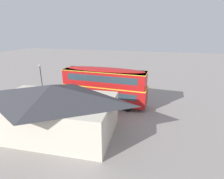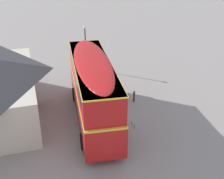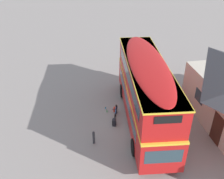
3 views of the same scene
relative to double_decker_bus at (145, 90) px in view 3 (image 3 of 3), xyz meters
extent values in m
plane|color=gray|center=(0.37, -0.73, -2.65)|extent=(120.00, 120.00, 0.00)
cylinder|color=black|center=(3.37, 1.02, -2.10)|extent=(1.11, 0.33, 1.10)
cylinder|color=black|center=(3.25, -1.36, -2.10)|extent=(1.11, 0.33, 1.10)
cylinder|color=black|center=(-3.26, 1.36, -2.10)|extent=(1.11, 0.33, 1.10)
cylinder|color=black|center=(-3.38, -1.02, -2.10)|extent=(1.11, 0.33, 1.10)
cube|color=red|center=(-0.01, 0.00, -1.13)|extent=(10.82, 3.04, 2.10)
cube|color=yellow|center=(-0.01, 0.00, -0.05)|extent=(10.84, 3.06, 0.12)
cube|color=red|center=(-0.01, 0.00, 0.93)|extent=(10.50, 2.97, 1.90)
ellipsoid|color=red|center=(-0.01, 0.00, 1.96)|extent=(10.28, 2.91, 0.36)
cube|color=#2D424C|center=(5.32, -0.27, -0.88)|extent=(0.16, 2.05, 0.90)
cube|color=black|center=(5.18, -0.26, 1.45)|extent=(0.13, 1.38, 0.44)
cube|color=#2D424C|center=(-0.27, -1.23, -0.83)|extent=(8.34, 0.46, 0.76)
cube|color=#2D424C|center=(-0.07, -1.21, 1.08)|extent=(8.77, 0.48, 0.80)
cube|color=#2D424C|center=(-0.14, 1.25, -0.83)|extent=(8.34, 0.46, 0.76)
cube|color=#2D424C|center=(0.06, 1.21, 1.08)|extent=(8.77, 0.48, 0.80)
cube|color=yellow|center=(-0.01, 0.00, 1.84)|extent=(10.61, 3.05, 0.08)
torus|color=black|center=(-0.09, -2.07, -2.31)|extent=(0.68, 0.24, 0.68)
torus|color=black|center=(-1.09, -1.83, -2.31)|extent=(0.68, 0.24, 0.68)
cylinder|color=#B2B2B7|center=(-0.09, -2.07, -2.31)|extent=(0.07, 0.11, 0.05)
cylinder|color=#B2B2B7|center=(-1.09, -1.83, -2.31)|extent=(0.07, 0.11, 0.05)
cylinder|color=#234C99|center=(-0.36, -2.01, -2.02)|extent=(0.46, 0.14, 0.72)
cylinder|color=#234C99|center=(-0.43, -1.99, -1.69)|extent=(0.57, 0.17, 0.08)
cylinder|color=#234C99|center=(-0.64, -1.94, -2.04)|extent=(0.18, 0.08, 0.66)
cylinder|color=#234C99|center=(-0.83, -1.90, -2.34)|extent=(0.53, 0.15, 0.09)
cylinder|color=#234C99|center=(-0.89, -1.88, -2.01)|extent=(0.41, 0.12, 0.61)
cylinder|color=#234C99|center=(-0.12, -2.07, -1.99)|extent=(0.10, 0.05, 0.64)
cylinder|color=black|center=(-0.15, -2.06, -1.62)|extent=(0.14, 0.45, 0.03)
ellipsoid|color=black|center=(-0.72, -1.92, -1.68)|extent=(0.28, 0.16, 0.06)
cube|color=red|center=(-1.10, -1.99, -2.29)|extent=(0.31, 0.20, 0.32)
cylinder|color=#338CBF|center=(-0.36, -2.01, -2.02)|extent=(0.07, 0.07, 0.18)
cube|color=black|center=(0.32, -2.20, -2.38)|extent=(0.35, 0.28, 0.53)
ellipsoid|color=black|center=(0.32, -2.20, -2.12)|extent=(0.33, 0.27, 0.10)
cube|color=black|center=(0.35, -2.07, -2.46)|extent=(0.22, 0.08, 0.19)
cylinder|color=black|center=(0.22, -2.31, -2.38)|extent=(0.04, 0.04, 0.42)
cylinder|color=black|center=(0.39, -2.34, -2.38)|extent=(0.04, 0.04, 0.42)
cylinder|color=#338CBF|center=(-1.75, -2.60, -2.55)|extent=(0.07, 0.07, 0.18)
cylinder|color=black|center=(-1.75, -2.60, -2.45)|extent=(0.04, 0.04, 0.03)
cylinder|color=green|center=(-1.32, -2.54, -2.54)|extent=(0.07, 0.07, 0.21)
cylinder|color=black|center=(-1.32, -2.54, -2.42)|extent=(0.04, 0.04, 0.03)
cube|color=#3D2319|center=(2.79, 4.12, -1.60)|extent=(1.10, 0.09, 2.10)
cube|color=#2D424C|center=(0.06, 3.99, -0.83)|extent=(1.10, 0.09, 0.90)
cylinder|color=#333338|center=(1.96, -3.76, -2.22)|extent=(0.16, 0.16, 0.85)
sphere|color=#333338|center=(1.96, -3.76, -1.76)|extent=(0.16, 0.16, 0.16)
camera|label=1|loc=(-6.32, 20.15, 6.59)|focal=28.12mm
camera|label=2|loc=(-18.80, 3.32, 9.45)|focal=47.83mm
camera|label=3|loc=(14.32, -4.14, 8.95)|focal=40.34mm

